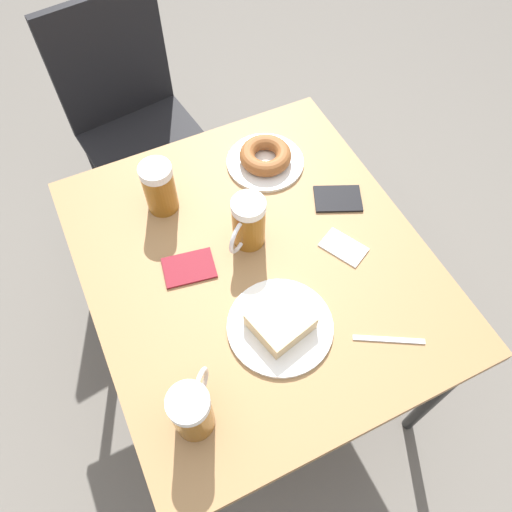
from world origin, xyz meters
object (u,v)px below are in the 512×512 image
at_px(plate_with_cake, 280,324).
at_px(passport_far_edge, 338,199).
at_px(chair, 130,109).
at_px(beer_mug_center, 159,186).
at_px(fork, 389,340).
at_px(napkin_folded, 344,247).
at_px(beer_mug_left, 248,223).
at_px(beer_mug_right, 192,410).
at_px(plate_with_donut, 265,158).
at_px(passport_near_edge, 189,268).

xyz_separation_m(plate_with_cake, passport_far_edge, (0.31, 0.27, -0.02)).
relative_size(chair, beer_mug_center, 6.17).
xyz_separation_m(beer_mug_center, fork, (0.33, -0.59, -0.07)).
bearing_deg(napkin_folded, beer_mug_left, 148.98).
bearing_deg(beer_mug_right, plate_with_donut, 52.61).
distance_m(chair, fork, 1.21).
bearing_deg(passport_far_edge, napkin_folded, -115.12).
bearing_deg(passport_near_edge, beer_mug_center, 86.86).
relative_size(beer_mug_left, beer_mug_center, 1.00).
xyz_separation_m(napkin_folded, passport_far_edge, (0.07, 0.14, 0.00)).
distance_m(plate_with_cake, fork, 0.25).
height_order(fork, passport_far_edge, passport_far_edge).
distance_m(plate_with_donut, fork, 0.60).
relative_size(chair, plate_with_cake, 3.76).
bearing_deg(chair, beer_mug_right, -106.98).
relative_size(plate_with_cake, passport_near_edge, 1.76).
height_order(plate_with_donut, beer_mug_right, beer_mug_right).
height_order(chair, passport_far_edge, chair).
bearing_deg(fork, plate_with_donut, 91.63).
bearing_deg(passport_near_edge, plate_with_cake, -60.98).
relative_size(plate_with_donut, beer_mug_right, 1.46).
height_order(chair, fork, chair).
xyz_separation_m(plate_with_donut, passport_near_edge, (-0.32, -0.23, -0.02)).
relative_size(chair, passport_far_edge, 6.11).
distance_m(plate_with_donut, beer_mug_left, 0.27).
height_order(plate_with_cake, passport_far_edge, plate_with_cake).
distance_m(plate_with_cake, beer_mug_left, 0.26).
bearing_deg(plate_with_donut, napkin_folded, -81.21).
height_order(beer_mug_left, beer_mug_right, same).
relative_size(plate_with_donut, napkin_folded, 1.67).
bearing_deg(plate_with_cake, passport_far_edge, 40.63).
relative_size(beer_mug_right, passport_far_edge, 0.99).
xyz_separation_m(chair, fork, (0.27, -1.17, 0.15)).
distance_m(plate_with_cake, beer_mug_right, 0.28).
xyz_separation_m(plate_with_donut, beer_mug_center, (-0.31, -0.02, 0.05)).
distance_m(beer_mug_left, beer_mug_right, 0.46).
distance_m(plate_with_cake, passport_near_edge, 0.27).
distance_m(chair, passport_far_edge, 0.87).
height_order(chair, beer_mug_center, chair).
height_order(fork, passport_near_edge, passport_near_edge).
relative_size(fork, passport_far_edge, 0.98).
relative_size(beer_mug_left, fork, 1.01).
bearing_deg(beer_mug_center, beer_mug_right, -103.26).
xyz_separation_m(plate_with_donut, beer_mug_left, (-0.15, -0.22, 0.05)).
relative_size(beer_mug_right, napkin_folded, 1.15).
bearing_deg(beer_mug_left, beer_mug_right, -128.60).
xyz_separation_m(beer_mug_left, beer_mug_right, (-0.29, -0.36, 0.00)).
bearing_deg(passport_near_edge, beer_mug_right, -109.16).
bearing_deg(chair, fork, -84.44).
bearing_deg(passport_near_edge, plate_with_donut, 35.74).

